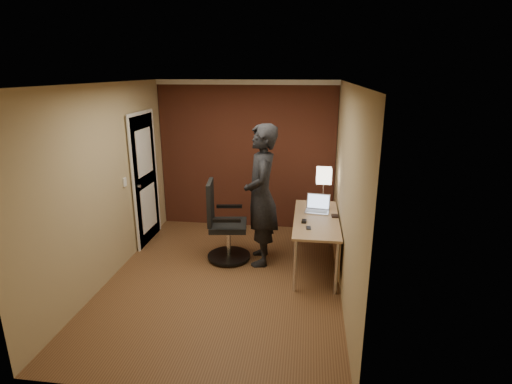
{
  "coord_description": "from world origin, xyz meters",
  "views": [
    {
      "loc": [
        1.04,
        -4.61,
        2.64
      ],
      "look_at": [
        0.35,
        0.55,
        1.05
      ],
      "focal_mm": 28.0,
      "sensor_mm": 36.0,
      "label": 1
    }
  ],
  "objects_px": {
    "wallet": "(335,216)",
    "office_chair": "(223,227)",
    "mouse": "(304,221)",
    "phone": "(308,228)",
    "person": "(261,196)",
    "desk_lamp": "(324,176)",
    "desk": "(321,227)",
    "laptop": "(318,207)"
  },
  "relations": [
    {
      "from": "wallet",
      "to": "office_chair",
      "type": "height_order",
      "value": "office_chair"
    },
    {
      "from": "mouse",
      "to": "phone",
      "type": "xyz_separation_m",
      "value": [
        0.06,
        -0.2,
        -0.01
      ]
    },
    {
      "from": "phone",
      "to": "office_chair",
      "type": "bearing_deg",
      "value": 155.0
    },
    {
      "from": "person",
      "to": "desk_lamp",
      "type": "bearing_deg",
      "value": 116.51
    },
    {
      "from": "desk",
      "to": "office_chair",
      "type": "bearing_deg",
      "value": 177.11
    },
    {
      "from": "desk",
      "to": "mouse",
      "type": "xyz_separation_m",
      "value": [
        -0.24,
        -0.19,
        0.14
      ]
    },
    {
      "from": "mouse",
      "to": "phone",
      "type": "relative_size",
      "value": 0.87
    },
    {
      "from": "desk_lamp",
      "to": "person",
      "type": "xyz_separation_m",
      "value": [
        -0.86,
        -0.59,
        -0.16
      ]
    },
    {
      "from": "desk_lamp",
      "to": "laptop",
      "type": "xyz_separation_m",
      "value": [
        -0.08,
        -0.38,
        -0.35
      ]
    },
    {
      "from": "wallet",
      "to": "person",
      "type": "distance_m",
      "value": 1.04
    },
    {
      "from": "desk_lamp",
      "to": "phone",
      "type": "height_order",
      "value": "desk_lamp"
    },
    {
      "from": "desk",
      "to": "phone",
      "type": "distance_m",
      "value": 0.44
    },
    {
      "from": "desk_lamp",
      "to": "phone",
      "type": "bearing_deg",
      "value": -100.92
    },
    {
      "from": "laptop",
      "to": "phone",
      "type": "bearing_deg",
      "value": -100.23
    },
    {
      "from": "mouse",
      "to": "desk",
      "type": "bearing_deg",
      "value": 42.72
    },
    {
      "from": "desk",
      "to": "wallet",
      "type": "bearing_deg",
      "value": 24.14
    },
    {
      "from": "mouse",
      "to": "person",
      "type": "bearing_deg",
      "value": 159.64
    },
    {
      "from": "desk",
      "to": "wallet",
      "type": "distance_m",
      "value": 0.24
    },
    {
      "from": "desk_lamp",
      "to": "wallet",
      "type": "xyz_separation_m",
      "value": [
        0.15,
        -0.59,
        -0.41
      ]
    },
    {
      "from": "desk_lamp",
      "to": "laptop",
      "type": "relative_size",
      "value": 1.48
    },
    {
      "from": "phone",
      "to": "wallet",
      "type": "bearing_deg",
      "value": 48.57
    },
    {
      "from": "desk_lamp",
      "to": "wallet",
      "type": "height_order",
      "value": "desk_lamp"
    },
    {
      "from": "wallet",
      "to": "person",
      "type": "height_order",
      "value": "person"
    },
    {
      "from": "mouse",
      "to": "person",
      "type": "distance_m",
      "value": 0.7
    },
    {
      "from": "laptop",
      "to": "phone",
      "type": "xyz_separation_m",
      "value": [
        -0.12,
        -0.67,
        -0.06
      ]
    },
    {
      "from": "person",
      "to": "desk",
      "type": "bearing_deg",
      "value": 76.87
    },
    {
      "from": "mouse",
      "to": "wallet",
      "type": "bearing_deg",
      "value": 36.97
    },
    {
      "from": "desk_lamp",
      "to": "office_chair",
      "type": "distance_m",
      "value": 1.66
    },
    {
      "from": "wallet",
      "to": "office_chair",
      "type": "distance_m",
      "value": 1.57
    },
    {
      "from": "person",
      "to": "laptop",
      "type": "bearing_deg",
      "value": 97.13
    },
    {
      "from": "laptop",
      "to": "wallet",
      "type": "height_order",
      "value": "laptop"
    },
    {
      "from": "office_chair",
      "to": "phone",
      "type": "bearing_deg",
      "value": -20.74
    },
    {
      "from": "laptop",
      "to": "office_chair",
      "type": "relative_size",
      "value": 0.32
    },
    {
      "from": "phone",
      "to": "laptop",
      "type": "bearing_deg",
      "value": 75.51
    },
    {
      "from": "laptop",
      "to": "phone",
      "type": "distance_m",
      "value": 0.69
    },
    {
      "from": "laptop",
      "to": "office_chair",
      "type": "bearing_deg",
      "value": -170.7
    },
    {
      "from": "office_chair",
      "to": "mouse",
      "type": "bearing_deg",
      "value": -12.81
    },
    {
      "from": "laptop",
      "to": "mouse",
      "type": "bearing_deg",
      "value": -110.79
    },
    {
      "from": "mouse",
      "to": "office_chair",
      "type": "distance_m",
      "value": 1.2
    },
    {
      "from": "mouse",
      "to": "person",
      "type": "relative_size",
      "value": 0.05
    },
    {
      "from": "phone",
      "to": "office_chair",
      "type": "relative_size",
      "value": 0.1
    },
    {
      "from": "laptop",
      "to": "person",
      "type": "bearing_deg",
      "value": -165.16
    }
  ]
}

